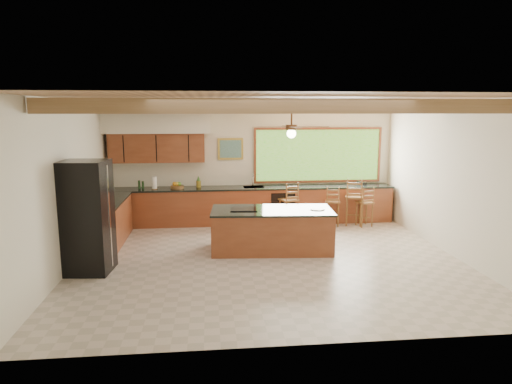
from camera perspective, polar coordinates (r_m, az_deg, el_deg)
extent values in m
plane|color=beige|center=(8.79, 1.58, -8.41)|extent=(7.20, 7.20, 0.00)
cube|color=beige|center=(11.64, -0.48, 3.73)|extent=(7.20, 0.04, 3.00)
cube|color=beige|center=(5.29, 6.28, -4.07)|extent=(7.20, 0.04, 3.00)
cube|color=beige|center=(8.73, -22.51, 0.82)|extent=(0.04, 6.50, 3.00)
cube|color=beige|center=(9.60, 23.47, 1.53)|extent=(0.04, 6.50, 3.00)
cube|color=#A07650|center=(8.34, 1.68, 11.53)|extent=(7.20, 6.50, 0.04)
cube|color=#916C48|center=(6.75, 3.51, 10.67)|extent=(7.10, 0.15, 0.22)
cube|color=#916C48|center=(8.83, 1.24, 10.54)|extent=(7.10, 0.15, 0.22)
cube|color=#916C48|center=(10.62, 0.01, 10.47)|extent=(7.10, 0.15, 0.22)
cube|color=brown|center=(11.43, -12.26, 5.39)|extent=(2.30, 0.35, 0.70)
cube|color=white|center=(11.33, -12.41, 8.39)|extent=(2.60, 0.50, 0.48)
cylinder|color=#FFEABF|center=(11.43, -15.88, 7.10)|extent=(0.10, 0.10, 0.01)
cylinder|color=#FFEABF|center=(11.28, -8.80, 7.33)|extent=(0.10, 0.10, 0.01)
cube|color=#75AD3D|center=(11.87, 7.75, 4.59)|extent=(3.20, 0.04, 1.30)
cube|color=#AA8834|center=(11.53, -3.20, 5.40)|extent=(0.64, 0.03, 0.54)
cube|color=#3D6E4F|center=(11.51, -3.20, 5.39)|extent=(0.54, 0.01, 0.44)
cube|color=brown|center=(11.47, -0.31, -1.73)|extent=(7.00, 0.65, 0.88)
cube|color=black|center=(11.39, -0.31, 0.53)|extent=(7.04, 0.69, 0.04)
cube|color=brown|center=(10.13, -18.12, -3.84)|extent=(0.65, 2.35, 0.88)
cube|color=black|center=(10.03, -18.26, -1.28)|extent=(0.69, 2.39, 0.04)
cube|color=black|center=(11.24, 3.41, -2.10)|extent=(0.60, 0.02, 0.78)
cube|color=silver|center=(11.38, -0.31, 0.56)|extent=(0.50, 0.38, 0.03)
cylinder|color=silver|center=(11.56, -0.41, 1.53)|extent=(0.03, 0.03, 0.30)
cylinder|color=silver|center=(11.44, -0.36, 2.10)|extent=(0.03, 0.20, 0.03)
cylinder|color=white|center=(11.30, -12.60, 1.11)|extent=(0.12, 0.12, 0.31)
cylinder|color=#22451B|center=(11.48, -13.96, 0.87)|extent=(0.05, 0.05, 0.18)
cylinder|color=#22451B|center=(11.46, -14.39, 0.90)|extent=(0.06, 0.06, 0.20)
cube|color=black|center=(12.03, 13.10, 1.10)|extent=(0.25, 0.22, 0.09)
cube|color=brown|center=(9.26, 1.98, -4.85)|extent=(2.46, 1.28, 0.80)
cube|color=black|center=(9.16, 1.99, -2.31)|extent=(2.50, 1.32, 0.04)
cube|color=black|center=(9.14, -1.53, -2.16)|extent=(0.56, 0.46, 0.02)
cylinder|color=white|center=(9.24, 7.68, -2.13)|extent=(0.29, 0.29, 0.01)
cube|color=black|center=(8.42, -20.39, -2.95)|extent=(0.83, 0.81, 1.96)
cube|color=silver|center=(8.33, -17.84, -2.94)|extent=(0.03, 0.05, 1.80)
cube|color=brown|center=(11.09, 4.11, -0.97)|extent=(0.50, 0.50, 0.04)
cylinder|color=brown|center=(10.98, 3.42, -2.91)|extent=(0.04, 0.04, 0.65)
cylinder|color=brown|center=(11.04, 5.03, -2.86)|extent=(0.04, 0.04, 0.65)
cylinder|color=brown|center=(11.28, 3.17, -2.55)|extent=(0.04, 0.04, 0.65)
cylinder|color=brown|center=(11.34, 4.73, -2.51)|extent=(0.04, 0.04, 0.65)
cube|color=brown|center=(11.48, 12.16, -0.58)|extent=(0.53, 0.53, 0.04)
cylinder|color=brown|center=(11.34, 11.55, -2.57)|extent=(0.04, 0.04, 0.69)
cylinder|color=brown|center=(11.45, 13.14, -2.52)|extent=(0.04, 0.04, 0.69)
cylinder|color=brown|center=(11.65, 11.06, -2.22)|extent=(0.04, 0.04, 0.69)
cylinder|color=brown|center=(11.75, 12.61, -2.17)|extent=(0.04, 0.04, 0.69)
cube|color=brown|center=(11.34, 9.55, -1.18)|extent=(0.43, 0.43, 0.04)
cylinder|color=brown|center=(11.24, 9.00, -2.88)|extent=(0.03, 0.03, 0.58)
cylinder|color=brown|center=(11.31, 10.38, -2.84)|extent=(0.03, 0.03, 0.58)
cylinder|color=brown|center=(11.50, 8.64, -2.57)|extent=(0.03, 0.03, 0.58)
cylinder|color=brown|center=(11.57, 9.99, -2.53)|extent=(0.03, 0.03, 0.58)
cube|color=brown|center=(11.44, 13.43, -1.28)|extent=(0.41, 0.41, 0.04)
cylinder|color=brown|center=(11.33, 12.94, -2.94)|extent=(0.03, 0.03, 0.57)
cylinder|color=brown|center=(11.42, 14.26, -2.89)|extent=(0.03, 0.03, 0.57)
cylinder|color=brown|center=(11.58, 12.50, -2.64)|extent=(0.03, 0.03, 0.57)
cylinder|color=brown|center=(11.67, 13.79, -2.59)|extent=(0.03, 0.03, 0.57)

